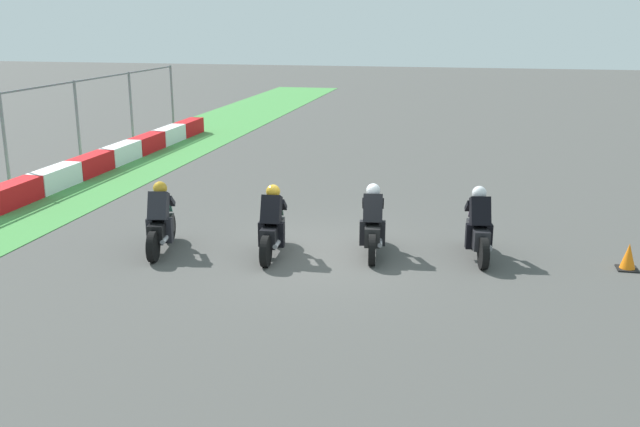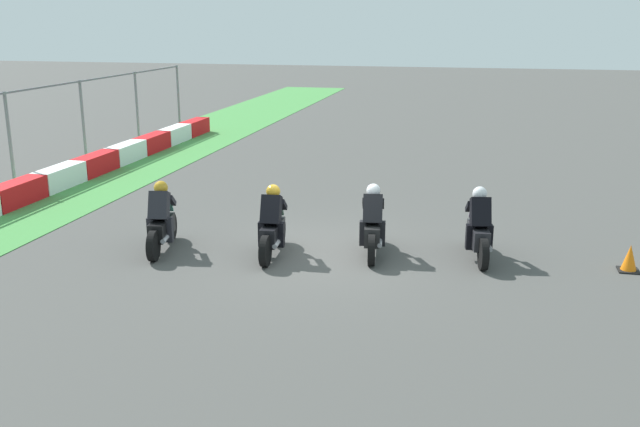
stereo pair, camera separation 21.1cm
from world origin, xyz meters
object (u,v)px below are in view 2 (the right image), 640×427
at_px(rider_lane_a, 479,230).
at_px(rider_lane_d, 161,222).
at_px(rider_lane_b, 373,226).
at_px(rider_lane_c, 273,227).
at_px(traffic_cone, 630,259).

height_order(rider_lane_a, rider_lane_d, same).
relative_size(rider_lane_b, rider_lane_c, 1.00).
relative_size(rider_lane_b, rider_lane_d, 1.00).
relative_size(rider_lane_a, rider_lane_c, 0.99).
relative_size(rider_lane_a, traffic_cone, 3.74).
xyz_separation_m(rider_lane_b, rider_lane_d, (-0.76, 4.46, 0.00)).
xyz_separation_m(rider_lane_b, rider_lane_c, (-0.54, 2.04, 0.00)).
height_order(rider_lane_b, rider_lane_c, same).
height_order(rider_lane_c, traffic_cone, rider_lane_c).
bearing_deg(traffic_cone, rider_lane_a, 87.62).
bearing_deg(traffic_cone, rider_lane_d, 95.23).
bearing_deg(rider_lane_c, rider_lane_d, 91.03).
bearing_deg(rider_lane_a, rider_lane_b, 86.37).
relative_size(rider_lane_b, traffic_cone, 3.75).
bearing_deg(rider_lane_a, rider_lane_c, 90.59).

